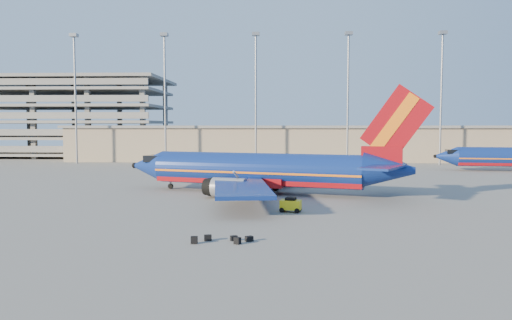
% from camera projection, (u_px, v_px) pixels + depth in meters
% --- Properties ---
extents(ground, '(220.00, 220.00, 0.00)m').
position_uv_depth(ground, '(281.00, 192.00, 63.81)').
color(ground, slate).
rests_on(ground, ground).
extents(terminal_building, '(122.00, 16.00, 8.50)m').
position_uv_depth(terminal_building, '(319.00, 143.00, 120.95)').
color(terminal_building, gray).
rests_on(terminal_building, ground).
extents(parking_garage, '(62.00, 32.00, 21.40)m').
position_uv_depth(parking_garage, '(56.00, 114.00, 139.12)').
color(parking_garage, slate).
rests_on(parking_garage, ground).
extents(light_mast_row, '(101.60, 1.60, 28.65)m').
position_uv_depth(light_mast_row, '(302.00, 84.00, 108.25)').
color(light_mast_row, gray).
rests_on(light_mast_row, ground).
extents(aircraft_main, '(38.06, 36.04, 13.27)m').
position_uv_depth(aircraft_main, '(263.00, 171.00, 62.70)').
color(aircraft_main, navy).
rests_on(aircraft_main, ground).
extents(baggage_tug, '(2.27, 1.70, 1.46)m').
position_uv_depth(baggage_tug, '(291.00, 204.00, 49.22)').
color(baggage_tug, gold).
rests_on(baggage_tug, ground).
extents(luggage_pile, '(4.52, 1.58, 0.55)m').
position_uv_depth(luggage_pile, '(224.00, 239.00, 36.58)').
color(luggage_pile, black).
rests_on(luggage_pile, ground).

